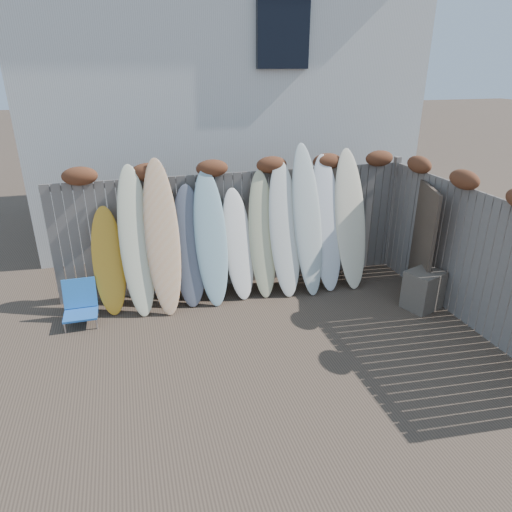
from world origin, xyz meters
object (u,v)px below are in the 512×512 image
object	(u,v)px
wooden_crate	(423,290)
lattice_panel	(421,240)
beach_chair	(80,304)
surfboard_0	(109,261)

from	to	relation	value
wooden_crate	lattice_panel	distance (m)	0.86
wooden_crate	beach_chair	bearing A→B (deg)	168.60
surfboard_0	lattice_panel	bearing A→B (deg)	-8.96
lattice_panel	surfboard_0	size ratio (longest dim) A/B	1.09
wooden_crate	surfboard_0	distance (m)	4.98
wooden_crate	surfboard_0	xyz separation A→B (m)	(-4.77, 1.34, 0.51)
wooden_crate	lattice_panel	xyz separation A→B (m)	(0.24, 0.55, 0.62)
beach_chair	wooden_crate	world-z (taller)	beach_chair
wooden_crate	surfboard_0	world-z (taller)	surfboard_0
lattice_panel	wooden_crate	bearing A→B (deg)	-93.62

